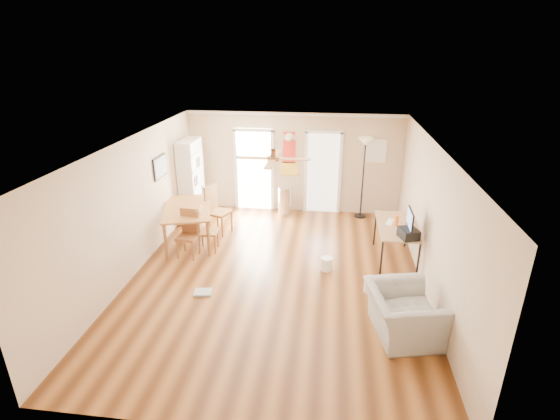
# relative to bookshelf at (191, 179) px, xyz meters

# --- Properties ---
(floor) EXTENTS (7.00, 7.00, 0.00)m
(floor) POSITION_rel_bookshelf_xyz_m (2.53, -2.74, -1.00)
(floor) COLOR brown
(floor) RESTS_ON ground
(ceiling) EXTENTS (5.50, 7.00, 0.00)m
(ceiling) POSITION_rel_bookshelf_xyz_m (2.53, -2.74, 1.60)
(ceiling) COLOR silver
(ceiling) RESTS_ON floor
(wall_back) EXTENTS (5.50, 0.04, 2.60)m
(wall_back) POSITION_rel_bookshelf_xyz_m (2.53, 0.76, 0.30)
(wall_back) COLOR beige
(wall_back) RESTS_ON floor
(wall_front) EXTENTS (5.50, 0.04, 2.60)m
(wall_front) POSITION_rel_bookshelf_xyz_m (2.53, -6.24, 0.30)
(wall_front) COLOR beige
(wall_front) RESTS_ON floor
(wall_left) EXTENTS (0.04, 7.00, 2.60)m
(wall_left) POSITION_rel_bookshelf_xyz_m (-0.22, -2.74, 0.30)
(wall_left) COLOR beige
(wall_left) RESTS_ON floor
(wall_right) EXTENTS (0.04, 7.00, 2.60)m
(wall_right) POSITION_rel_bookshelf_xyz_m (5.28, -2.74, 0.30)
(wall_right) COLOR beige
(wall_right) RESTS_ON floor
(crown_molding) EXTENTS (5.50, 7.00, 0.08)m
(crown_molding) POSITION_rel_bookshelf_xyz_m (2.53, -2.74, 1.56)
(crown_molding) COLOR white
(crown_molding) RESTS_ON wall_back
(kitchen_doorway) EXTENTS (0.90, 0.10, 2.10)m
(kitchen_doorway) POSITION_rel_bookshelf_xyz_m (1.48, 0.75, 0.05)
(kitchen_doorway) COLOR white
(kitchen_doorway) RESTS_ON wall_back
(bathroom_doorway) EXTENTS (0.80, 0.10, 2.10)m
(bathroom_doorway) POSITION_rel_bookshelf_xyz_m (3.28, 0.75, 0.05)
(bathroom_doorway) COLOR white
(bathroom_doorway) RESTS_ON wall_back
(wall_decal) EXTENTS (0.46, 0.03, 1.10)m
(wall_decal) POSITION_rel_bookshelf_xyz_m (2.40, 0.74, 0.55)
(wall_decal) COLOR red
(wall_decal) RESTS_ON wall_back
(ac_grille) EXTENTS (0.50, 0.04, 0.60)m
(ac_grille) POSITION_rel_bookshelf_xyz_m (4.58, 0.73, 0.70)
(ac_grille) COLOR white
(ac_grille) RESTS_ON wall_back
(framed_poster) EXTENTS (0.04, 0.66, 0.48)m
(framed_poster) POSITION_rel_bookshelf_xyz_m (-0.20, -1.34, 0.70)
(framed_poster) COLOR black
(framed_poster) RESTS_ON wall_left
(ceiling_fan) EXTENTS (1.24, 1.24, 0.20)m
(ceiling_fan) POSITION_rel_bookshelf_xyz_m (2.53, -3.04, 1.43)
(ceiling_fan) COLOR #593819
(ceiling_fan) RESTS_ON ceiling
(bookshelf) EXTENTS (0.49, 0.94, 2.00)m
(bookshelf) POSITION_rel_bookshelf_xyz_m (0.00, 0.00, 0.00)
(bookshelf) COLOR white
(bookshelf) RESTS_ON floor
(dining_table) EXTENTS (1.42, 1.87, 0.83)m
(dining_table) POSITION_rel_bookshelf_xyz_m (0.38, -1.46, -0.59)
(dining_table) COLOR #AC7537
(dining_table) RESTS_ON floor
(dining_chair_right_a) EXTENTS (0.59, 0.59, 1.13)m
(dining_chair_right_a) POSITION_rel_bookshelf_xyz_m (0.93, -0.88, -0.43)
(dining_chair_right_a) COLOR #A87636
(dining_chair_right_a) RESTS_ON floor
(dining_chair_right_b) EXTENTS (0.44, 0.44, 0.97)m
(dining_chair_right_b) POSITION_rel_bookshelf_xyz_m (0.93, -1.81, -0.52)
(dining_chair_right_b) COLOR olive
(dining_chair_right_b) RESTS_ON floor
(dining_chair_near) EXTENTS (0.45, 0.45, 1.00)m
(dining_chair_near) POSITION_rel_bookshelf_xyz_m (0.58, -2.12, -0.50)
(dining_chair_near) COLOR #995B31
(dining_chair_near) RESTS_ON floor
(trash_can) EXTENTS (0.43, 0.43, 0.74)m
(trash_can) POSITION_rel_bookshelf_xyz_m (2.33, 0.43, -0.63)
(trash_can) COLOR silver
(trash_can) RESTS_ON floor
(torchiere_lamp) EXTENTS (0.44, 0.44, 2.07)m
(torchiere_lamp) POSITION_rel_bookshelf_xyz_m (4.29, 0.51, 0.03)
(torchiere_lamp) COLOR black
(torchiere_lamp) RESTS_ON floor
(computer_desk) EXTENTS (0.76, 1.51, 0.81)m
(computer_desk) POSITION_rel_bookshelf_xyz_m (4.85, -1.81, -0.60)
(computer_desk) COLOR tan
(computer_desk) RESTS_ON floor
(imac) EXTENTS (0.15, 0.56, 0.52)m
(imac) POSITION_rel_bookshelf_xyz_m (5.00, -2.29, 0.07)
(imac) COLOR black
(imac) RESTS_ON computer_desk
(keyboard) EXTENTS (0.21, 0.37, 0.01)m
(keyboard) POSITION_rel_bookshelf_xyz_m (4.73, -1.68, -0.18)
(keyboard) COLOR white
(keyboard) RESTS_ON computer_desk
(printer) EXTENTS (0.41, 0.44, 0.18)m
(printer) POSITION_rel_bookshelf_xyz_m (4.98, -2.39, -0.10)
(printer) COLOR black
(printer) RESTS_ON computer_desk
(orange_bottle) EXTENTS (0.08, 0.08, 0.23)m
(orange_bottle) POSITION_rel_bookshelf_xyz_m (4.83, -1.86, -0.08)
(orange_bottle) COLOR orange
(orange_bottle) RESTS_ON computer_desk
(wastebasket_a) EXTENTS (0.30, 0.30, 0.27)m
(wastebasket_a) POSITION_rel_bookshelf_xyz_m (3.49, -2.36, -0.87)
(wastebasket_a) COLOR white
(wastebasket_a) RESTS_ON floor
(wastebasket_b) EXTENTS (0.25, 0.25, 0.28)m
(wastebasket_b) POSITION_rel_bookshelf_xyz_m (4.30, -3.04, -0.86)
(wastebasket_b) COLOR silver
(wastebasket_b) RESTS_ON floor
(floor_cloth) EXTENTS (0.35, 0.29, 0.04)m
(floor_cloth) POSITION_rel_bookshelf_xyz_m (1.30, -3.49, -0.98)
(floor_cloth) COLOR #A09F9B
(floor_cloth) RESTS_ON floor
(armchair) EXTENTS (1.21, 1.32, 0.74)m
(armchair) POSITION_rel_bookshelf_xyz_m (4.68, -4.18, -0.63)
(armchair) COLOR #9F9E9A
(armchair) RESTS_ON floor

